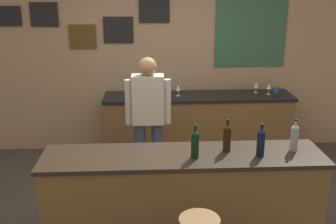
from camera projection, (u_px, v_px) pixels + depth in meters
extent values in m
plane|color=#423D38|center=(179.00, 218.00, 4.33)|extent=(10.00, 10.00, 0.00)
cube|color=tan|center=(169.00, 55.00, 5.83)|extent=(6.00, 0.06, 2.80)
cube|color=black|center=(7.00, 16.00, 5.50)|extent=(0.38, 0.02, 0.27)
cube|color=black|center=(44.00, 14.00, 5.52)|extent=(0.37, 0.02, 0.32)
cube|color=brown|center=(83.00, 37.00, 5.64)|extent=(0.37, 0.02, 0.33)
cube|color=black|center=(118.00, 30.00, 5.64)|extent=(0.41, 0.02, 0.36)
cube|color=black|center=(154.00, 11.00, 5.59)|extent=(0.42, 0.02, 0.32)
cube|color=#38664C|center=(251.00, 23.00, 5.71)|extent=(1.01, 0.02, 1.24)
cube|color=brown|center=(183.00, 201.00, 3.82)|extent=(2.51, 0.57, 0.88)
cube|color=#2D2319|center=(183.00, 156.00, 3.68)|extent=(2.56, 0.60, 0.04)
cube|color=brown|center=(198.00, 127.00, 5.79)|extent=(2.58, 0.53, 0.86)
cube|color=black|center=(199.00, 97.00, 5.65)|extent=(2.63, 0.56, 0.04)
cylinder|color=#384766|center=(157.00, 157.00, 4.80)|extent=(0.13, 0.13, 0.86)
cylinder|color=#384766|center=(140.00, 157.00, 4.79)|extent=(0.13, 0.13, 0.86)
cube|color=beige|center=(148.00, 99.00, 4.58)|extent=(0.36, 0.20, 0.56)
sphere|color=#A87A5B|center=(147.00, 67.00, 4.46)|extent=(0.21, 0.21, 0.21)
cylinder|color=beige|center=(167.00, 102.00, 4.60)|extent=(0.08, 0.08, 0.52)
cylinder|color=beige|center=(128.00, 102.00, 4.58)|extent=(0.08, 0.08, 0.52)
cylinder|color=brown|center=(200.00, 221.00, 3.11)|extent=(0.32, 0.32, 0.03)
cylinder|color=black|center=(195.00, 147.00, 3.58)|extent=(0.07, 0.07, 0.20)
sphere|color=black|center=(195.00, 135.00, 3.54)|extent=(0.07, 0.07, 0.07)
cylinder|color=black|center=(195.00, 132.00, 3.53)|extent=(0.03, 0.03, 0.09)
cylinder|color=black|center=(195.00, 126.00, 3.51)|extent=(0.03, 0.03, 0.02)
cylinder|color=black|center=(227.00, 141.00, 3.71)|extent=(0.07, 0.07, 0.20)
sphere|color=black|center=(227.00, 129.00, 3.68)|extent=(0.07, 0.07, 0.07)
cylinder|color=black|center=(228.00, 126.00, 3.67)|extent=(0.03, 0.03, 0.09)
cylinder|color=black|center=(228.00, 120.00, 3.65)|extent=(0.03, 0.03, 0.02)
cylinder|color=black|center=(261.00, 146.00, 3.61)|extent=(0.07, 0.07, 0.20)
sphere|color=black|center=(261.00, 134.00, 3.57)|extent=(0.07, 0.07, 0.07)
cylinder|color=black|center=(262.00, 130.00, 3.56)|extent=(0.03, 0.03, 0.09)
cylinder|color=black|center=(262.00, 125.00, 3.55)|extent=(0.03, 0.03, 0.02)
cylinder|color=#999E99|center=(294.00, 140.00, 3.72)|extent=(0.07, 0.07, 0.20)
sphere|color=#999E99|center=(295.00, 129.00, 3.69)|extent=(0.07, 0.07, 0.07)
cylinder|color=#999E99|center=(296.00, 126.00, 3.68)|extent=(0.03, 0.03, 0.09)
cylinder|color=black|center=(296.00, 120.00, 3.66)|extent=(0.03, 0.03, 0.02)
cylinder|color=silver|center=(178.00, 96.00, 5.61)|extent=(0.06, 0.06, 0.00)
cylinder|color=silver|center=(178.00, 93.00, 5.60)|extent=(0.01, 0.01, 0.07)
cone|color=silver|center=(178.00, 88.00, 5.58)|extent=(0.07, 0.07, 0.08)
cylinder|color=silver|center=(256.00, 92.00, 5.77)|extent=(0.06, 0.06, 0.00)
cylinder|color=silver|center=(256.00, 90.00, 5.76)|extent=(0.01, 0.01, 0.07)
cone|color=silver|center=(256.00, 85.00, 5.74)|extent=(0.07, 0.07, 0.08)
cylinder|color=silver|center=(268.00, 94.00, 5.69)|extent=(0.06, 0.06, 0.00)
cylinder|color=silver|center=(268.00, 91.00, 5.68)|extent=(0.01, 0.01, 0.07)
cone|color=silver|center=(269.00, 86.00, 5.65)|extent=(0.07, 0.07, 0.08)
cylinder|color=#336699|center=(276.00, 90.00, 5.72)|extent=(0.08, 0.08, 0.09)
torus|color=#336699|center=(280.00, 90.00, 5.73)|extent=(0.06, 0.01, 0.06)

